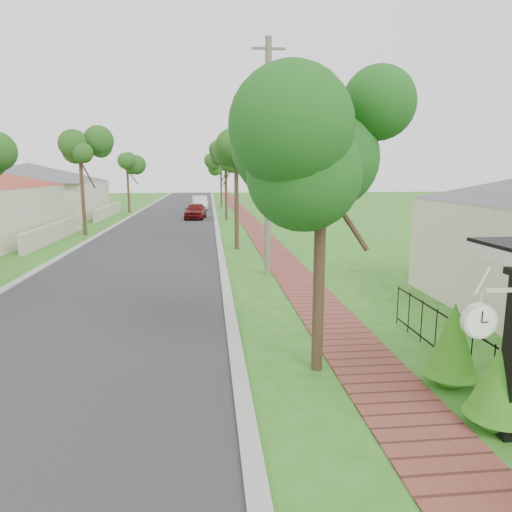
{
  "coord_description": "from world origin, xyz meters",
  "views": [
    {
      "loc": [
        0.14,
        -6.82,
        3.85
      ],
      "look_at": [
        1.43,
        5.83,
        1.5
      ],
      "focal_mm": 32.0,
      "sensor_mm": 36.0,
      "label": 1
    }
  ],
  "objects_px": {
    "utility_pole": "(268,159)",
    "station_clock": "(481,318)",
    "parked_car_white": "(200,203)",
    "near_tree": "(322,150)",
    "parked_car_red": "(195,211)"
  },
  "relations": [
    {
      "from": "utility_pole",
      "to": "station_clock",
      "type": "xyz_separation_m",
      "value": [
        1.38,
        -11.4,
        -2.35
      ]
    },
    {
      "from": "parked_car_white",
      "to": "near_tree",
      "type": "distance_m",
      "value": 39.74
    },
    {
      "from": "parked_car_red",
      "to": "parked_car_white",
      "type": "relative_size",
      "value": 0.93
    },
    {
      "from": "parked_car_white",
      "to": "utility_pole",
      "type": "bearing_deg",
      "value": -88.57
    },
    {
      "from": "utility_pole",
      "to": "station_clock",
      "type": "height_order",
      "value": "utility_pole"
    },
    {
      "from": "utility_pole",
      "to": "station_clock",
      "type": "relative_size",
      "value": 7.85
    },
    {
      "from": "near_tree",
      "to": "station_clock",
      "type": "xyz_separation_m",
      "value": [
        1.48,
        -2.9,
        -2.29
      ]
    },
    {
      "from": "parked_car_red",
      "to": "parked_car_white",
      "type": "height_order",
      "value": "parked_car_white"
    },
    {
      "from": "parked_car_white",
      "to": "utility_pole",
      "type": "xyz_separation_m",
      "value": [
        3.13,
        -30.97,
        3.62
      ]
    },
    {
      "from": "parked_car_red",
      "to": "utility_pole",
      "type": "bearing_deg",
      "value": -75.59
    },
    {
      "from": "near_tree",
      "to": "utility_pole",
      "type": "xyz_separation_m",
      "value": [
        0.1,
        8.5,
        0.06
      ]
    },
    {
      "from": "near_tree",
      "to": "parked_car_red",
      "type": "bearing_deg",
      "value": 96.13
    },
    {
      "from": "parked_car_white",
      "to": "station_clock",
      "type": "height_order",
      "value": "station_clock"
    },
    {
      "from": "parked_car_red",
      "to": "station_clock",
      "type": "relative_size",
      "value": 3.57
    },
    {
      "from": "parked_car_white",
      "to": "utility_pole",
      "type": "relative_size",
      "value": 0.49
    }
  ]
}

